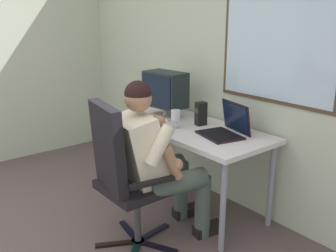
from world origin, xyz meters
TOP-DOWN VIEW (x-y plane):
  - wall_rear at (0.01, 2.27)m, footprint 4.86×0.08m
  - desk at (-0.26, 1.87)m, footprint 1.51×0.67m
  - office_chair at (-0.05, 1.08)m, footprint 0.62×0.61m
  - person_seated at (-0.01, 1.35)m, footprint 0.58×0.84m
  - crt_monitor at (-0.60, 1.90)m, footprint 0.41×0.26m
  - laptop at (0.13, 1.94)m, footprint 0.39×0.37m
  - wine_glass at (-0.26, 1.74)m, footprint 0.08×0.08m
  - desk_speaker at (-0.20, 1.96)m, footprint 0.08×0.10m

SIDE VIEW (x-z plane):
  - office_chair at x=-0.05m, z-range 0.07..1.17m
  - person_seated at x=-0.01m, z-range 0.04..1.27m
  - desk at x=-0.26m, z-range 0.31..1.05m
  - laptop at x=0.13m, z-range 0.68..0.94m
  - desk_speaker at x=-0.20m, z-range 0.74..0.94m
  - wine_glass at x=-0.26m, z-range 0.77..0.92m
  - crt_monitor at x=-0.60m, z-range 0.78..1.20m
  - wall_rear at x=0.01m, z-range 0.01..2.64m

